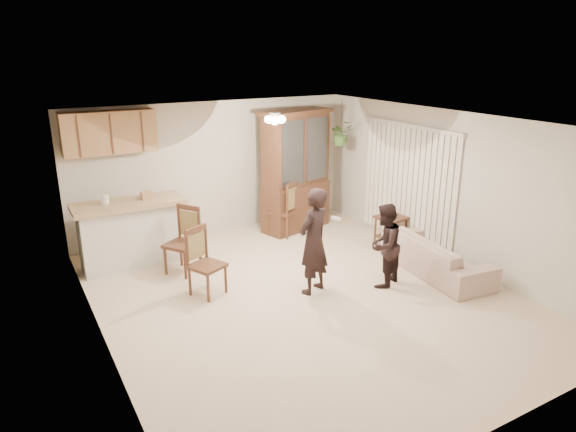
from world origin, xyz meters
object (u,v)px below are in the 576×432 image
adult (314,234)px  chair_hutch_right (283,220)px  side_table (390,230)px  chair_bar (208,276)px  sofa (437,251)px  chair_hutch_left (183,255)px  china_hutch (296,172)px  child (384,243)px

adult → chair_hutch_right: 2.54m
side_table → chair_hutch_right: chair_hutch_right is taller
side_table → chair_bar: bearing=-176.2°
sofa → chair_hutch_left: chair_hutch_left is taller
chair_hutch_right → adult: bearing=39.5°
china_hutch → chair_hutch_right: size_ratio=2.18×
adult → chair_hutch_left: adult is taller
china_hutch → chair_hutch_right: bearing=-167.7°
adult → china_hutch: bearing=-137.3°
adult → chair_bar: size_ratio=1.80×
side_table → chair_bar: (-3.63, -0.24, 0.01)m
sofa → chair_bar: (-3.43, 1.09, -0.08)m
china_hutch → chair_bar: china_hutch is taller
sofa → china_hutch: china_hutch is taller
china_hutch → child: bearing=-107.5°
side_table → chair_bar: size_ratio=0.59×
sofa → child: (-1.04, 0.06, 0.31)m
sofa → child: bearing=92.9°
sofa → side_table: (0.20, 1.33, -0.09)m
chair_hutch_right → side_table: bearing=104.1°
child → side_table: 1.81m
sofa → chair_hutch_left: 4.03m
chair_hutch_right → china_hutch: bearing=174.6°
adult → side_table: (2.25, 0.92, -0.62)m
side_table → china_hutch: bearing=123.1°
chair_bar → chair_hutch_right: bearing=12.8°
sofa → chair_bar: bearing=78.8°
adult → sofa: bearing=146.9°
china_hutch → side_table: 2.12m
child → chair_hutch_right: child is taller
side_table → child: bearing=-134.3°
chair_bar → chair_hutch_right: chair_hutch_right is taller
adult → chair_hutch_right: size_ratio=1.69×
child → chair_hutch_right: bearing=-109.8°
side_table → chair_bar: chair_bar is taller
adult → china_hutch: china_hutch is taller
chair_hutch_left → child: bearing=18.7°
china_hutch → chair_hutch_left: 2.92m
adult → chair_bar: adult is taller
adult → chair_hutch_left: 2.23m
adult → chair_hutch_left: bearing=-70.1°
adult → child: bearing=139.6°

